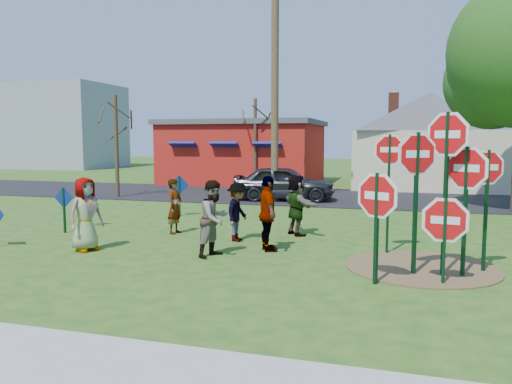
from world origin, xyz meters
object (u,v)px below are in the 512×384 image
Objects in this scene: stop_sign_a at (377,204)px; person_b at (175,206)px; suv at (284,183)px; stop_sign_c at (447,155)px; utility_pole at (275,76)px; stop_sign_b at (389,163)px; stop_sign_d at (487,179)px; person_a at (86,214)px.

stop_sign_a reaches higher than person_b.
stop_sign_c is at bearing -160.77° from suv.
stop_sign_a is 1.82m from stop_sign_c.
person_b is at bearing -168.53° from stop_sign_c.
stop_sign_c is 0.33× the size of utility_pole.
stop_sign_c is (1.13, -1.71, 0.23)m from stop_sign_b.
stop_sign_c reaches higher than suv.
stop_sign_b is 0.87× the size of stop_sign_c.
stop_sign_d is 0.26× the size of utility_pole.
stop_sign_d is 1.46× the size of person_a.
stop_sign_c is 8.38m from person_a.
utility_pole is (-7.00, 10.10, 3.51)m from stop_sign_d.
person_a is (-9.07, -0.57, -1.02)m from stop_sign_d.
stop_sign_b is at bearing 116.29° from stop_sign_a.
stop_sign_c is (1.27, 0.96, 0.90)m from stop_sign_a.
person_a is (-8.24, -0.03, -1.51)m from stop_sign_c.
person_a reaches higher than suv.
utility_pole is at bearing 142.05° from stop_sign_a.
stop_sign_d is 12.57m from suv.
stop_sign_b is at bearing 155.37° from stop_sign_c.
person_b is 9.29m from utility_pole.
stop_sign_a is at bearing -74.93° from person_a.
stop_sign_d is 1.67× the size of person_b.
stop_sign_b reaches higher than stop_sign_a.
person_a is 11.78m from utility_pole.
utility_pole is at bearing 138.79° from suv.
person_b is 0.35× the size of suv.
person_a is (-7.11, -1.74, -1.28)m from stop_sign_b.
stop_sign_a is 0.50× the size of suv.
person_b is (-7.97, 2.12, -1.13)m from stop_sign_d.
utility_pole is (0.97, 7.99, 4.64)m from person_b.
person_a is at bearing 157.59° from stop_sign_d.
person_a is at bearing -177.09° from stop_sign_b.
stop_sign_a is 6.94m from person_b.
suv is (1.27, 8.47, 0.01)m from person_b.
person_b is at bearing 139.12° from stop_sign_d.
stop_sign_c reaches higher than person_b.
utility_pole is at bearing 108.60° from stop_sign_b.
stop_sign_d reaches higher than stop_sign_a.
person_a is 11.40m from suv.
stop_sign_b reaches higher than stop_sign_d.
stop_sign_c reaches higher than stop_sign_d.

